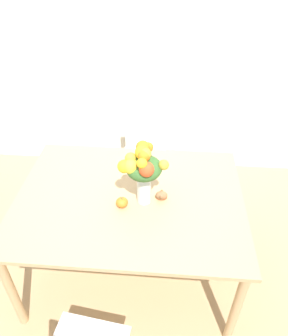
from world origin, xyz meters
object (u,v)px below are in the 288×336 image
Objects in this scene: flower_vase at (142,169)px; pumpkin at (122,202)px; turkey_figurine at (162,194)px; dining_chair_near_window at (145,154)px.

pumpkin is (-0.13, -0.06, -0.25)m from flower_vase.
turkey_figurine is at bearing 21.71° from pumpkin.
pumpkin is at bearing -95.96° from dining_chair_near_window.
pumpkin reaches higher than turkey_figurine.
turkey_figurine is (0.13, 0.05, -0.25)m from flower_vase.
flower_vase is at bearing 22.76° from pumpkin.
flower_vase is 0.51× the size of dining_chair_near_window.
flower_vase is at bearing -88.61° from dining_chair_near_window.
pumpkin is 1.12m from dining_chair_near_window.
dining_chair_near_window is at bearing 93.59° from flower_vase.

